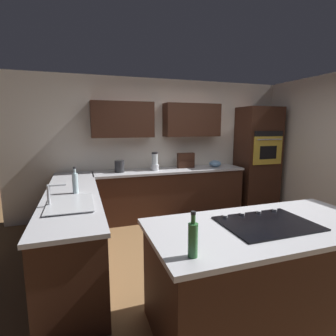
# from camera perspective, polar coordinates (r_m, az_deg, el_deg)

# --- Properties ---
(ground_plane) EXTENTS (14.00, 14.00, 0.00)m
(ground_plane) POSITION_cam_1_polar(r_m,az_deg,el_deg) (3.75, 11.07, -18.24)
(ground_plane) COLOR brown
(wall_back) EXTENTS (6.00, 0.44, 2.60)m
(wall_back) POSITION_cam_1_polar(r_m,az_deg,el_deg) (5.19, -0.32, 5.98)
(wall_back) COLOR silver
(wall_back) RESTS_ON ground
(lower_cabinets_back) EXTENTS (2.80, 0.60, 0.86)m
(lower_cabinets_back) POSITION_cam_1_polar(r_m,az_deg,el_deg) (5.03, 0.48, -5.59)
(lower_cabinets_back) COLOR #381E14
(lower_cabinets_back) RESTS_ON ground
(countertop_back) EXTENTS (2.84, 0.64, 0.04)m
(countertop_back) POSITION_cam_1_polar(r_m,az_deg,el_deg) (4.93, 0.48, -0.53)
(countertop_back) COLOR #B2B2B7
(countertop_back) RESTS_ON lower_cabinets_back
(lower_cabinets_side) EXTENTS (0.60, 2.90, 0.86)m
(lower_cabinets_side) POSITION_cam_1_polar(r_m,az_deg,el_deg) (3.66, -19.85, -11.97)
(lower_cabinets_side) COLOR #381E14
(lower_cabinets_side) RESTS_ON ground
(countertop_side) EXTENTS (0.64, 2.94, 0.04)m
(countertop_side) POSITION_cam_1_polar(r_m,az_deg,el_deg) (3.53, -20.26, -5.13)
(countertop_side) COLOR #B2B2B7
(countertop_side) RESTS_ON lower_cabinets_side
(island_base) EXTENTS (1.94, 0.88, 0.86)m
(island_base) POSITION_cam_1_polar(r_m,az_deg,el_deg) (2.60, 20.23, -21.13)
(island_base) COLOR #381E14
(island_base) RESTS_ON ground
(island_top) EXTENTS (2.02, 0.96, 0.04)m
(island_top) POSITION_cam_1_polar(r_m,az_deg,el_deg) (2.41, 20.84, -11.84)
(island_top) COLOR #B2B2B7
(island_top) RESTS_ON island_base
(wall_oven) EXTENTS (0.80, 0.66, 2.09)m
(wall_oven) POSITION_cam_1_polar(r_m,az_deg,el_deg) (5.83, 18.95, 2.17)
(wall_oven) COLOR #381E14
(wall_oven) RESTS_ON ground
(sink_unit) EXTENTS (0.46, 0.70, 0.23)m
(sink_unit) POSITION_cam_1_polar(r_m,az_deg,el_deg) (2.95, -20.76, -7.18)
(sink_unit) COLOR #515456
(sink_unit) RESTS_ON countertop_side
(cooktop) EXTENTS (0.76, 0.56, 0.03)m
(cooktop) POSITION_cam_1_polar(r_m,az_deg,el_deg) (2.41, 20.79, -11.19)
(cooktop) COLOR black
(cooktop) RESTS_ON island_top
(blender) EXTENTS (0.15, 0.15, 0.33)m
(blender) POSITION_cam_1_polar(r_m,az_deg,el_deg) (4.82, -2.90, 1.19)
(blender) COLOR silver
(blender) RESTS_ON countertop_back
(mixing_bowl) EXTENTS (0.24, 0.24, 0.13)m
(mixing_bowl) POSITION_cam_1_polar(r_m,az_deg,el_deg) (5.30, 10.23, 0.95)
(mixing_bowl) COLOR #668CB2
(mixing_bowl) RESTS_ON countertop_back
(spice_rack) EXTENTS (0.34, 0.11, 0.29)m
(spice_rack) POSITION_cam_1_polar(r_m,az_deg,el_deg) (5.10, 3.91, 1.67)
(spice_rack) COLOR #381E14
(spice_rack) RESTS_ON countertop_back
(kettle) EXTENTS (0.17, 0.17, 0.21)m
(kettle) POSITION_cam_1_polar(r_m,az_deg,el_deg) (4.69, -10.55, 0.35)
(kettle) COLOR #262628
(kettle) RESTS_ON countertop_back
(dish_soap_bottle) EXTENTS (0.07, 0.07, 0.33)m
(dish_soap_bottle) POSITION_cam_1_polar(r_m,az_deg,el_deg) (3.39, -19.61, -3.01)
(dish_soap_bottle) COLOR silver
(dish_soap_bottle) RESTS_ON countertop_side
(oil_bottle) EXTENTS (0.06, 0.06, 0.30)m
(oil_bottle) POSITION_cam_1_polar(r_m,az_deg,el_deg) (1.71, 5.47, -15.11)
(oil_bottle) COLOR #336B38
(oil_bottle) RESTS_ON island_top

